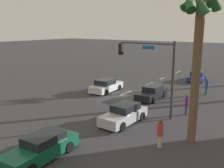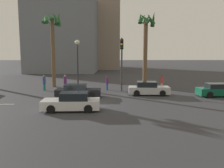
{
  "view_description": "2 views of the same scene",
  "coord_description": "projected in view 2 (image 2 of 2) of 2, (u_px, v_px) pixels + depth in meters",
  "views": [
    {
      "loc": [
        22.15,
        13.88,
        7.06
      ],
      "look_at": [
        2.04,
        0.35,
        1.69
      ],
      "focal_mm": 40.57,
      "sensor_mm": 36.0,
      "label": 1
    },
    {
      "loc": [
        2.29,
        -20.66,
        4.6
      ],
      "look_at": [
        2.57,
        1.07,
        1.64
      ],
      "focal_mm": 38.25,
      "sensor_mm": 36.0,
      "label": 2
    }
  ],
  "objects": [
    {
      "name": "car_3",
      "position": [
        219.0,
        90.0,
        24.66
      ],
      "size": [
        4.65,
        1.95,
        1.36
      ],
      "color": "#0F5138",
      "rests_on": "ground_plane"
    },
    {
      "name": "building_1",
      "position": [
        80.0,
        13.0,
        64.29
      ],
      "size": [
        20.77,
        16.56,
        29.68
      ],
      "primitive_type": "cube",
      "rotation": [
        0.0,
        0.0,
        0.09
      ],
      "color": "gray",
      "rests_on": "ground_plane"
    },
    {
      "name": "pedestrian_0",
      "position": [
        107.0,
        82.0,
        28.71
      ],
      "size": [
        0.39,
        0.39,
        1.74
      ],
      "color": "#2D478C",
      "rests_on": "ground_plane"
    },
    {
      "name": "car_4",
      "position": [
        72.0,
        102.0,
        18.73
      ],
      "size": [
        4.54,
        2.03,
        1.45
      ],
      "color": "silver",
      "rests_on": "ground_plane"
    },
    {
      "name": "palm_tree_2",
      "position": [
        53.0,
        32.0,
        30.51
      ],
      "size": [
        2.65,
        2.44,
        9.67
      ],
      "color": "brown",
      "rests_on": "ground_plane"
    },
    {
      "name": "streetlamp",
      "position": [
        77.0,
        55.0,
        27.82
      ],
      "size": [
        0.56,
        0.56,
        5.95
      ],
      "color": "#2D2D33",
      "rests_on": "ground_plane"
    },
    {
      "name": "lane_stripe_2",
      "position": [
        2.0,
        104.0,
        20.97
      ],
      "size": [
        2.2,
        0.14,
        0.01
      ],
      "primitive_type": "cube",
      "color": "silver",
      "rests_on": "ground_plane"
    },
    {
      "name": "pedestrian_1",
      "position": [
        65.0,
        82.0,
        27.95
      ],
      "size": [
        0.44,
        0.44,
        1.92
      ],
      "color": "#1E7266",
      "rests_on": "ground_plane"
    },
    {
      "name": "traffic_signal",
      "position": [
        122.0,
        56.0,
        25.86
      ],
      "size": [
        0.53,
        5.25,
        6.11
      ],
      "color": "#38383D",
      "rests_on": "ground_plane"
    },
    {
      "name": "building_0",
      "position": [
        64.0,
        36.0,
        54.79
      ],
      "size": [
        15.4,
        14.81,
        16.45
      ],
      "primitive_type": "cube",
      "rotation": [
        0.0,
        0.0,
        -0.03
      ],
      "color": "slate",
      "rests_on": "ground_plane"
    },
    {
      "name": "car_0",
      "position": [
        78.0,
        91.0,
        24.23
      ],
      "size": [
        4.55,
        1.83,
        1.31
      ],
      "color": "black",
      "rests_on": "ground_plane"
    },
    {
      "name": "pedestrian_3",
      "position": [
        162.0,
        82.0,
        29.35
      ],
      "size": [
        0.42,
        0.42,
        1.79
      ],
      "color": "#B2A58C",
      "rests_on": "ground_plane"
    },
    {
      "name": "ground_plane",
      "position": [
        83.0,
        104.0,
        21.06
      ],
      "size": [
        220.0,
        220.0,
        0.0
      ],
      "primitive_type": "plane",
      "color": "#333338"
    },
    {
      "name": "lane_stripe_3",
      "position": [
        69.0,
        104.0,
        21.04
      ],
      "size": [
        2.45,
        0.14,
        0.01
      ],
      "primitive_type": "cube",
      "color": "silver",
      "rests_on": "ground_plane"
    },
    {
      "name": "palm_tree_1",
      "position": [
        146.0,
        36.0,
        29.88
      ],
      "size": [
        2.32,
        2.44,
        9.55
      ],
      "color": "brown",
      "rests_on": "ground_plane"
    },
    {
      "name": "pedestrian_2",
      "position": [
        44.0,
        82.0,
        28.36
      ],
      "size": [
        0.48,
        0.48,
        1.85
      ],
      "color": "#1E7266",
      "rests_on": "ground_plane"
    },
    {
      "name": "car_1",
      "position": [
        148.0,
        89.0,
        25.47
      ],
      "size": [
        4.39,
        2.01,
        1.43
      ],
      "color": "#B7B7BC",
      "rests_on": "ground_plane"
    }
  ]
}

